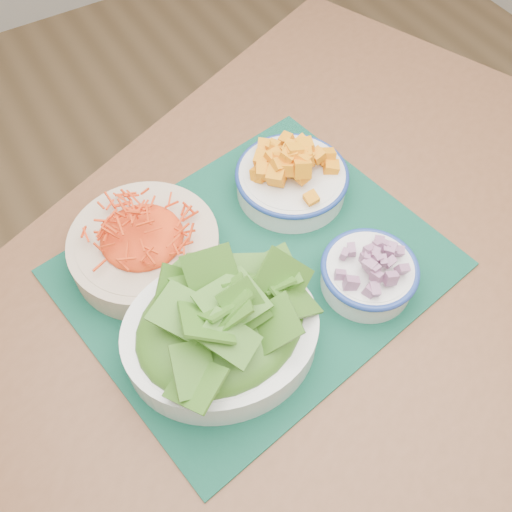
{
  "coord_description": "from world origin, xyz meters",
  "views": [
    {
      "loc": [
        -0.43,
        -0.45,
        1.49
      ],
      "look_at": [
        -0.18,
        -0.04,
        0.78
      ],
      "focal_mm": 40.0,
      "sensor_mm": 36.0,
      "label": 1
    }
  ],
  "objects_px": {
    "onion_bowl": "(369,271)",
    "placemat": "(256,268)",
    "table": "(307,290)",
    "lettuce_bowl": "(220,327)",
    "carrot_bowl": "(144,243)",
    "squash_bowl": "(292,173)"
  },
  "relations": [
    {
      "from": "onion_bowl",
      "to": "placemat",
      "type": "bearing_deg",
      "value": 138.5
    },
    {
      "from": "table",
      "to": "placemat",
      "type": "distance_m",
      "value": 0.13
    },
    {
      "from": "lettuce_bowl",
      "to": "table",
      "type": "bearing_deg",
      "value": 31.97
    },
    {
      "from": "placemat",
      "to": "onion_bowl",
      "type": "xyz_separation_m",
      "value": [
        0.13,
        -0.11,
        0.04
      ]
    },
    {
      "from": "carrot_bowl",
      "to": "squash_bowl",
      "type": "distance_m",
      "value": 0.27
    },
    {
      "from": "carrot_bowl",
      "to": "lettuce_bowl",
      "type": "distance_m",
      "value": 0.19
    },
    {
      "from": "carrot_bowl",
      "to": "onion_bowl",
      "type": "xyz_separation_m",
      "value": [
        0.26,
        -0.21,
        -0.0
      ]
    },
    {
      "from": "squash_bowl",
      "to": "lettuce_bowl",
      "type": "height_order",
      "value": "lettuce_bowl"
    },
    {
      "from": "carrot_bowl",
      "to": "placemat",
      "type": "bearing_deg",
      "value": -36.83
    },
    {
      "from": "table",
      "to": "squash_bowl",
      "type": "relative_size",
      "value": 6.13
    },
    {
      "from": "placemat",
      "to": "carrot_bowl",
      "type": "bearing_deg",
      "value": 133.8
    },
    {
      "from": "carrot_bowl",
      "to": "squash_bowl",
      "type": "bearing_deg",
      "value": -0.03
    },
    {
      "from": "placemat",
      "to": "table",
      "type": "bearing_deg",
      "value": -28.4
    },
    {
      "from": "table",
      "to": "lettuce_bowl",
      "type": "xyz_separation_m",
      "value": [
        -0.19,
        -0.06,
        0.16
      ]
    },
    {
      "from": "carrot_bowl",
      "to": "lettuce_bowl",
      "type": "xyz_separation_m",
      "value": [
        0.03,
        -0.19,
        0.02
      ]
    },
    {
      "from": "carrot_bowl",
      "to": "onion_bowl",
      "type": "bearing_deg",
      "value": -39.15
    },
    {
      "from": "squash_bowl",
      "to": "lettuce_bowl",
      "type": "relative_size",
      "value": 0.73
    },
    {
      "from": "table",
      "to": "onion_bowl",
      "type": "bearing_deg",
      "value": -85.3
    },
    {
      "from": "placemat",
      "to": "onion_bowl",
      "type": "bearing_deg",
      "value": -50.88
    },
    {
      "from": "table",
      "to": "squash_bowl",
      "type": "distance_m",
      "value": 0.2
    },
    {
      "from": "table",
      "to": "squash_bowl",
      "type": "height_order",
      "value": "squash_bowl"
    },
    {
      "from": "squash_bowl",
      "to": "placemat",
      "type": "bearing_deg",
      "value": -141.95
    }
  ]
}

